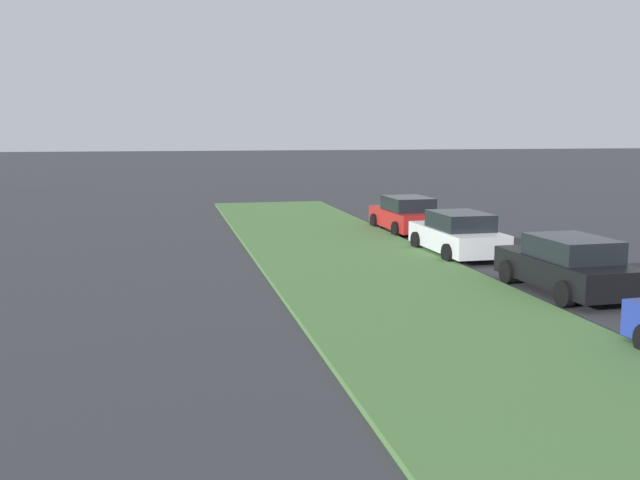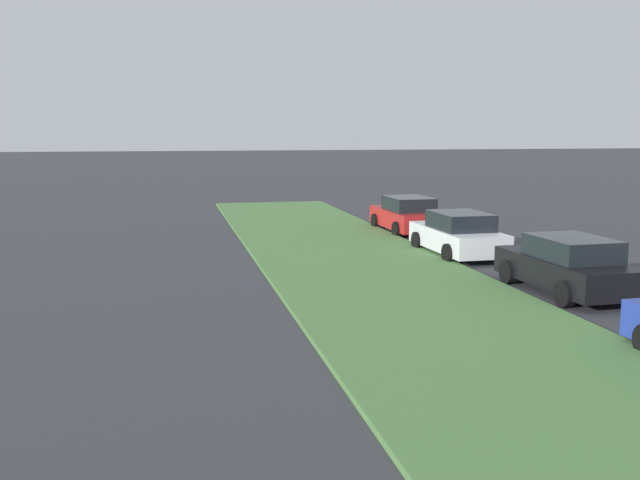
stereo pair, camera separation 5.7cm
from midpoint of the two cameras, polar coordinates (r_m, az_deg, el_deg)
name	(u,v)px [view 2 (the right image)]	position (r m, az deg, el deg)	size (l,w,h in m)	color
grass_median	(539,389)	(12.07, 17.22, -11.33)	(60.00, 6.00, 0.12)	#517F42
parked_car_black	(568,266)	(19.24, 19.28, -1.95)	(4.35, 2.12, 1.47)	black
parked_car_white	(458,235)	(24.04, 11.05, 0.43)	(4.33, 2.09, 1.47)	silver
parked_car_red	(407,215)	(29.26, 7.04, 1.99)	(4.34, 2.10, 1.47)	red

